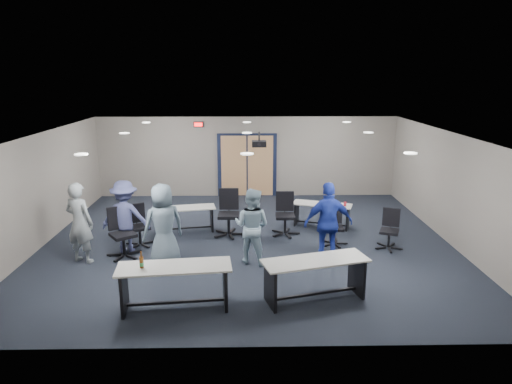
{
  "coord_description": "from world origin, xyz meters",
  "views": [
    {
      "loc": [
        0.0,
        -10.69,
        4.09
      ],
      "look_at": [
        0.21,
        -0.3,
        1.37
      ],
      "focal_mm": 32.0,
      "sensor_mm": 36.0,
      "label": 1
    }
  ],
  "objects_px": {
    "chair_back_c": "(285,214)",
    "chair_loose_left": "(123,233)",
    "chair_back_a": "(139,226)",
    "person_gray": "(80,223)",
    "table_front_right": "(315,272)",
    "table_front_left": "(174,279)",
    "table_back_right": "(322,211)",
    "chair_back_d": "(335,227)",
    "person_navy": "(328,223)",
    "person_lightblue": "(252,226)",
    "chair_loose_right": "(389,230)",
    "person_back": "(125,217)",
    "table_back_left": "(184,215)",
    "chair_back_b": "(229,213)",
    "person_plaid": "(163,225)"
  },
  "relations": [
    {
      "from": "table_front_left",
      "to": "person_gray",
      "type": "relative_size",
      "value": 1.13
    },
    {
      "from": "person_lightblue",
      "to": "person_navy",
      "type": "height_order",
      "value": "person_navy"
    },
    {
      "from": "table_front_right",
      "to": "chair_back_a",
      "type": "height_order",
      "value": "chair_back_a"
    },
    {
      "from": "person_gray",
      "to": "person_back",
      "type": "distance_m",
      "value": 1.03
    },
    {
      "from": "chair_back_c",
      "to": "person_navy",
      "type": "relative_size",
      "value": 0.61
    },
    {
      "from": "chair_back_a",
      "to": "person_navy",
      "type": "relative_size",
      "value": 0.55
    },
    {
      "from": "chair_loose_right",
      "to": "person_lightblue",
      "type": "xyz_separation_m",
      "value": [
        -3.29,
        -0.73,
        0.36
      ]
    },
    {
      "from": "chair_back_d",
      "to": "person_back",
      "type": "distance_m",
      "value": 5.0
    },
    {
      "from": "chair_back_a",
      "to": "person_gray",
      "type": "xyz_separation_m",
      "value": [
        -1.06,
        -0.97,
        0.41
      ]
    },
    {
      "from": "table_front_left",
      "to": "table_front_right",
      "type": "bearing_deg",
      "value": 0.12
    },
    {
      "from": "table_front_right",
      "to": "person_gray",
      "type": "distance_m",
      "value": 5.28
    },
    {
      "from": "table_front_left",
      "to": "table_back_right",
      "type": "height_order",
      "value": "table_front_left"
    },
    {
      "from": "table_front_right",
      "to": "chair_back_d",
      "type": "height_order",
      "value": "chair_back_d"
    },
    {
      "from": "person_navy",
      "to": "chair_loose_right",
      "type": "bearing_deg",
      "value": -159.89
    },
    {
      "from": "chair_loose_right",
      "to": "person_plaid",
      "type": "xyz_separation_m",
      "value": [
        -5.2,
        -0.83,
        0.43
      ]
    },
    {
      "from": "table_front_left",
      "to": "chair_loose_right",
      "type": "bearing_deg",
      "value": 24.49
    },
    {
      "from": "table_back_right",
      "to": "chair_loose_right",
      "type": "distance_m",
      "value": 2.15
    },
    {
      "from": "chair_back_c",
      "to": "chair_loose_left",
      "type": "distance_m",
      "value": 4.06
    },
    {
      "from": "chair_back_d",
      "to": "chair_loose_right",
      "type": "bearing_deg",
      "value": -10.44
    },
    {
      "from": "chair_loose_right",
      "to": "chair_back_b",
      "type": "bearing_deg",
      "value": -171.34
    },
    {
      "from": "chair_back_a",
      "to": "person_back",
      "type": "distance_m",
      "value": 0.56
    },
    {
      "from": "chair_loose_left",
      "to": "person_lightblue",
      "type": "height_order",
      "value": "person_lightblue"
    },
    {
      "from": "table_front_left",
      "to": "person_gray",
      "type": "height_order",
      "value": "person_gray"
    },
    {
      "from": "table_front_right",
      "to": "person_navy",
      "type": "height_order",
      "value": "person_navy"
    },
    {
      "from": "table_back_right",
      "to": "person_navy",
      "type": "bearing_deg",
      "value": -77.68
    },
    {
      "from": "table_front_right",
      "to": "chair_loose_right",
      "type": "distance_m",
      "value": 3.28
    },
    {
      "from": "chair_loose_left",
      "to": "chair_loose_right",
      "type": "relative_size",
      "value": 1.2
    },
    {
      "from": "chair_back_a",
      "to": "chair_loose_right",
      "type": "xyz_separation_m",
      "value": [
        6.01,
        -0.34,
        -0.02
      ]
    },
    {
      "from": "table_back_right",
      "to": "chair_loose_left",
      "type": "xyz_separation_m",
      "value": [
        -4.88,
        -2.05,
        0.13
      ]
    },
    {
      "from": "chair_back_a",
      "to": "person_gray",
      "type": "distance_m",
      "value": 1.49
    },
    {
      "from": "table_front_left",
      "to": "table_front_right",
      "type": "distance_m",
      "value": 2.55
    },
    {
      "from": "person_gray",
      "to": "person_plaid",
      "type": "xyz_separation_m",
      "value": [
        1.87,
        -0.21,
        0.0
      ]
    },
    {
      "from": "chair_back_d",
      "to": "person_navy",
      "type": "relative_size",
      "value": 0.51
    },
    {
      "from": "chair_back_a",
      "to": "chair_back_b",
      "type": "xyz_separation_m",
      "value": [
        2.14,
        0.65,
        0.1
      ]
    },
    {
      "from": "table_back_right",
      "to": "chair_back_c",
      "type": "xyz_separation_m",
      "value": [
        -1.07,
        -0.65,
        0.11
      ]
    },
    {
      "from": "person_gray",
      "to": "person_lightblue",
      "type": "bearing_deg",
      "value": -161.33
    },
    {
      "from": "chair_back_b",
      "to": "chair_back_c",
      "type": "xyz_separation_m",
      "value": [
        1.46,
        0.03,
        -0.05
      ]
    },
    {
      "from": "table_back_left",
      "to": "person_back",
      "type": "height_order",
      "value": "person_back"
    },
    {
      "from": "table_back_right",
      "to": "person_gray",
      "type": "distance_m",
      "value": 6.19
    },
    {
      "from": "table_front_right",
      "to": "person_plaid",
      "type": "distance_m",
      "value": 3.5
    },
    {
      "from": "chair_loose_left",
      "to": "person_lightblue",
      "type": "distance_m",
      "value": 2.96
    },
    {
      "from": "table_back_right",
      "to": "person_gray",
      "type": "relative_size",
      "value": 0.92
    },
    {
      "from": "chair_back_d",
      "to": "person_lightblue",
      "type": "distance_m",
      "value": 2.31
    },
    {
      "from": "person_back",
      "to": "table_back_right",
      "type": "bearing_deg",
      "value": -158.91
    },
    {
      "from": "table_back_left",
      "to": "person_lightblue",
      "type": "height_order",
      "value": "person_lightblue"
    },
    {
      "from": "chair_back_a",
      "to": "table_back_left",
      "type": "bearing_deg",
      "value": 17.32
    },
    {
      "from": "person_gray",
      "to": "table_front_right",
      "type": "bearing_deg",
      "value": 179.49
    },
    {
      "from": "table_front_right",
      "to": "chair_loose_right",
      "type": "bearing_deg",
      "value": 33.77
    },
    {
      "from": "chair_back_b",
      "to": "person_lightblue",
      "type": "xyz_separation_m",
      "value": [
        0.58,
        -1.72,
        0.24
      ]
    },
    {
      "from": "table_back_left",
      "to": "person_lightblue",
      "type": "relative_size",
      "value": 1.01
    }
  ]
}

